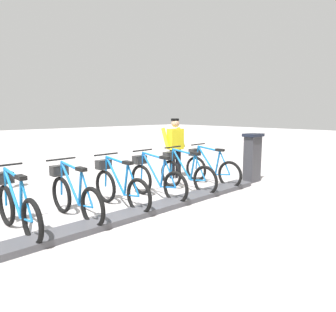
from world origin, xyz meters
name	(u,v)px	position (x,y,z in m)	size (l,w,h in m)	color
ground_plane	(148,213)	(0.00, 0.00, 0.00)	(60.00, 60.00, 0.00)	#B1ABAB
dock_rail_base	(148,210)	(0.00, 0.00, 0.05)	(0.44, 6.32, 0.10)	#47474C
payment_kiosk	(252,157)	(0.05, -3.61, 0.67)	(0.36, 0.52, 1.28)	#38383D
bike_docked_0	(210,168)	(0.62, -2.56, 0.43)	(1.72, 0.54, 1.02)	black
bike_docked_1	(185,173)	(0.62, -1.64, 0.43)	(1.72, 0.54, 1.02)	black
bike_docked_2	(155,178)	(0.62, -0.72, 0.43)	(1.72, 0.54, 1.02)	black
bike_docked_3	(119,186)	(0.62, 0.20, 0.43)	(1.72, 0.54, 1.02)	black
bike_docked_4	(74,195)	(0.62, 1.12, 0.43)	(1.72, 0.54, 1.02)	black
bike_docked_5	(16,206)	(0.62, 2.04, 0.43)	(1.72, 0.54, 1.02)	black
worker_near_rack	(175,146)	(1.73, -2.41, 0.91)	(0.53, 0.67, 1.66)	white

